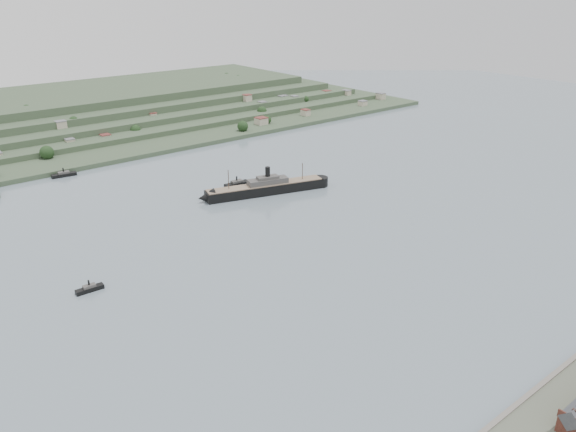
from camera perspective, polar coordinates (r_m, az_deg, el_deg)
ground at (r=334.02m, az=2.99°, el=-3.05°), size 1400.00×1400.00×0.00m
far_peninsula at (r=670.60m, az=-18.43°, el=10.09°), size 760.00×309.00×30.00m
steamship at (r=413.72m, az=-2.62°, el=2.83°), size 99.65×38.45×24.45m
tugboat at (r=303.12m, az=-19.50°, el=-6.96°), size 14.08×4.21×6.28m
ferry_west at (r=487.42m, az=-21.81°, el=3.94°), size 19.55×7.46×7.15m
ferry_east at (r=433.24m, az=-5.21°, el=3.30°), size 20.39×6.24×7.58m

